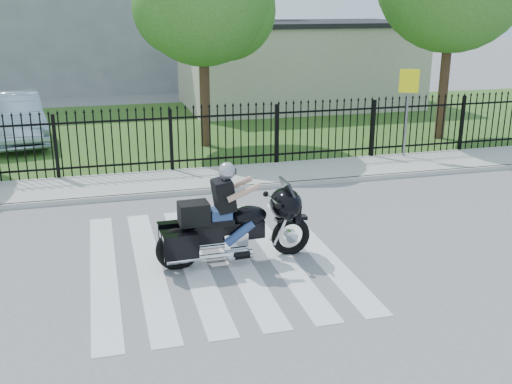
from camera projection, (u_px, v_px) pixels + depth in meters
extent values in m
plane|color=slate|center=(215.00, 260.00, 11.07)|extent=(120.00, 120.00, 0.00)
cube|color=#ADAAA3|center=(177.00, 181.00, 15.65)|extent=(40.00, 2.00, 0.12)
cube|color=#ADAAA3|center=(183.00, 193.00, 14.73)|extent=(40.00, 0.12, 0.12)
cube|color=#365B1F|center=(151.00, 130.00, 22.10)|extent=(40.00, 12.00, 0.02)
cube|color=black|center=(172.00, 161.00, 16.48)|extent=(26.00, 0.04, 0.05)
cube|color=black|center=(170.00, 118.00, 16.11)|extent=(26.00, 0.04, 0.05)
cylinder|color=#382316|center=(205.00, 82.00, 19.08)|extent=(0.32, 0.32, 4.16)
cylinder|color=#382316|center=(445.00, 69.00, 20.03)|extent=(0.32, 0.32, 4.80)
cube|color=beige|center=(297.00, 66.00, 26.97)|extent=(10.00, 6.00, 3.50)
cube|color=black|center=(298.00, 24.00, 26.41)|extent=(10.20, 6.20, 0.20)
torus|color=black|center=(291.00, 236.00, 11.21)|extent=(0.76, 0.17, 0.76)
torus|color=black|center=(178.00, 249.00, 10.61)|extent=(0.81, 0.19, 0.80)
cube|color=black|center=(225.00, 231.00, 10.79)|extent=(1.43, 0.32, 0.33)
ellipsoid|color=black|center=(249.00, 216.00, 10.83)|extent=(0.70, 0.46, 0.36)
cube|color=black|center=(213.00, 222.00, 10.66)|extent=(0.72, 0.38, 0.11)
cube|color=silver|center=(234.00, 240.00, 10.89)|extent=(0.45, 0.34, 0.33)
ellipsoid|color=black|center=(286.00, 204.00, 10.99)|extent=(0.62, 0.81, 0.59)
cube|color=black|center=(194.00, 213.00, 10.50)|extent=(0.54, 0.44, 0.39)
cube|color=navy|center=(220.00, 214.00, 10.66)|extent=(0.38, 0.34, 0.20)
sphere|color=#9FA1A6|center=(227.00, 171.00, 10.46)|extent=(0.32, 0.32, 0.32)
imported|color=#99ACC1|center=(14.00, 118.00, 19.95)|extent=(2.55, 5.16, 1.63)
cylinder|color=slate|center=(406.00, 115.00, 17.60)|extent=(0.07, 0.07, 2.46)
cube|color=#FFF60D|center=(410.00, 81.00, 17.27)|extent=(0.53, 0.26, 0.67)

